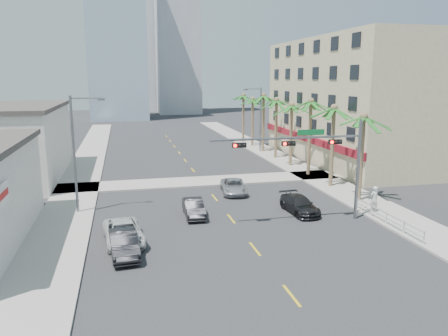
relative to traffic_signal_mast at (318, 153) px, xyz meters
name	(u,v)px	position (x,y,z in m)	size (l,w,h in m)	color
ground	(277,278)	(-5.78, -7.95, -5.06)	(260.00, 260.00, 0.00)	#262628
sidewalk_right	(321,180)	(6.22, 12.05, -4.99)	(4.00, 120.00, 0.15)	gray
sidewalk_left	(75,193)	(-17.78, 12.05, -4.99)	(4.00, 120.00, 0.15)	gray
sidewalk_cross	(202,181)	(-5.78, 14.05, -4.99)	(80.00, 4.00, 0.15)	gray
building_right	(362,100)	(16.21, 22.05, 2.43)	(15.25, 28.00, 15.00)	tan
building_left_far	(3,145)	(-25.28, 20.05, -1.46)	(11.00, 18.00, 7.20)	beige
tower_far_left	(116,21)	(-13.78, 87.05, 18.94)	(14.00, 14.00, 48.00)	#99B2C6
tower_far_right	(177,7)	(3.22, 102.05, 24.94)	(12.00, 12.00, 60.00)	#ADADB2
tower_far_center	(134,43)	(-8.78, 117.05, 15.94)	(16.00, 16.00, 42.00)	#ADADB2
traffic_signal_mast	(318,153)	(0.00, 0.00, 0.00)	(11.12, 0.54, 7.20)	slate
palm_tree_0	(364,118)	(5.82, 4.05, 2.02)	(4.80, 4.80, 7.80)	brown
palm_tree_1	(334,109)	(5.82, 9.25, 2.37)	(4.80, 4.80, 8.16)	brown
palm_tree_2	(311,102)	(5.82, 14.45, 2.72)	(4.80, 4.80, 8.52)	brown
palm_tree_3	(292,106)	(5.82, 19.65, 2.02)	(4.80, 4.80, 7.80)	brown
palm_tree_4	(277,101)	(5.82, 24.85, 2.37)	(4.80, 4.80, 8.16)	brown
palm_tree_5	(264,96)	(5.82, 30.05, 2.72)	(4.80, 4.80, 8.52)	brown
palm_tree_6	(253,100)	(5.82, 35.25, 2.02)	(4.80, 4.80, 7.80)	brown
palm_tree_7	(243,96)	(5.82, 40.45, 2.37)	(4.80, 4.80, 8.16)	brown
streetlight_left	(77,149)	(-16.78, 6.05, 0.00)	(2.55, 0.25, 9.00)	slate
streetlight_right	(259,116)	(5.21, 30.05, 0.00)	(2.55, 0.25, 9.00)	slate
guardrail	(387,217)	(4.52, -1.95, -4.39)	(0.08, 8.08, 1.00)	silver
car_parked_mid	(124,244)	(-13.58, -3.12, -4.35)	(1.52, 4.35, 1.43)	black
car_parked_far	(123,233)	(-13.58, -1.11, -4.37)	(2.30, 4.99, 1.39)	silver
car_lane_left	(194,208)	(-8.39, 3.30, -4.41)	(1.39, 3.98, 1.31)	black
car_lane_center	(234,186)	(-3.78, 9.14, -4.43)	(2.11, 4.58, 1.27)	silver
car_lane_right	(299,205)	(-0.28, 2.28, -4.41)	(1.84, 4.52, 1.31)	black
pedestrian	(374,199)	(5.22, 0.85, -3.91)	(0.73, 0.48, 2.01)	silver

